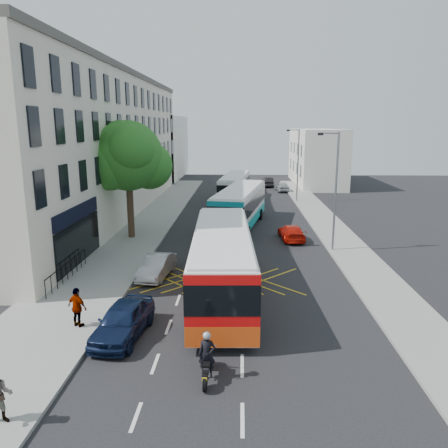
# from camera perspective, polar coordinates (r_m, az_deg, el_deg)

# --- Properties ---
(ground) EXTENTS (120.00, 120.00, 0.00)m
(ground) POSITION_cam_1_polar(r_m,az_deg,el_deg) (19.39, 2.37, -13.45)
(ground) COLOR black
(ground) RESTS_ON ground
(pavement_left) EXTENTS (5.00, 70.00, 0.15)m
(pavement_left) POSITION_cam_1_polar(r_m,az_deg,el_deg) (34.52, -11.95, -1.74)
(pavement_left) COLOR gray
(pavement_left) RESTS_ON ground
(pavement_right) EXTENTS (3.00, 70.00, 0.15)m
(pavement_right) POSITION_cam_1_polar(r_m,az_deg,el_deg) (34.34, 14.93, -1.97)
(pavement_right) COLOR gray
(pavement_right) RESTS_ON ground
(terrace_main) EXTENTS (8.30, 45.00, 13.50)m
(terrace_main) POSITION_cam_1_polar(r_m,az_deg,el_deg) (44.16, -16.40, 9.93)
(terrace_main) COLOR beige
(terrace_main) RESTS_ON ground
(terrace_far) EXTENTS (8.00, 20.00, 10.00)m
(terrace_far) POSITION_cam_1_polar(r_m,az_deg,el_deg) (73.79, -8.80, 9.87)
(terrace_far) COLOR silver
(terrace_far) RESTS_ON ground
(building_right) EXTENTS (6.00, 18.00, 8.00)m
(building_right) POSITION_cam_1_polar(r_m,az_deg,el_deg) (66.48, 11.93, 8.58)
(building_right) COLOR silver
(building_right) RESTS_ON ground
(street_tree) EXTENTS (6.30, 5.70, 8.80)m
(street_tree) POSITION_cam_1_polar(r_m,az_deg,el_deg) (33.50, -12.48, 8.60)
(street_tree) COLOR #382619
(street_tree) RESTS_ON pavement_left
(lamp_near) EXTENTS (1.45, 0.15, 8.00)m
(lamp_near) POSITION_cam_1_polar(r_m,az_deg,el_deg) (30.32, 14.23, 4.91)
(lamp_near) COLOR slate
(lamp_near) RESTS_ON pavement_right
(lamp_far) EXTENTS (1.45, 0.15, 8.00)m
(lamp_far) POSITION_cam_1_polar(r_m,az_deg,el_deg) (49.95, 9.53, 8.08)
(lamp_far) COLOR slate
(lamp_far) RESTS_ON pavement_right
(railings) EXTENTS (0.08, 5.60, 1.14)m
(railings) POSITION_cam_1_polar(r_m,az_deg,el_deg) (25.85, -19.80, -5.67)
(railings) COLOR black
(railings) RESTS_ON pavement_left
(bus_near) EXTENTS (3.45, 12.41, 3.46)m
(bus_near) POSITION_cam_1_polar(r_m,az_deg,el_deg) (22.09, -0.24, -4.99)
(bus_near) COLOR silver
(bus_near) RESTS_ON ground
(bus_mid) EXTENTS (4.84, 12.21, 3.35)m
(bus_mid) POSITION_cam_1_polar(r_m,az_deg,el_deg) (37.44, 2.08, 2.31)
(bus_mid) COLOR silver
(bus_mid) RESTS_ON ground
(bus_far) EXTENTS (3.62, 11.06, 3.05)m
(bus_far) POSITION_cam_1_polar(r_m,az_deg,el_deg) (50.12, 1.43, 4.80)
(bus_far) COLOR silver
(bus_far) RESTS_ON ground
(motorbike) EXTENTS (0.60, 2.01, 1.78)m
(motorbike) POSITION_cam_1_polar(r_m,az_deg,el_deg) (15.58, -2.23, -16.97)
(motorbike) COLOR black
(motorbike) RESTS_ON ground
(parked_car_blue) EXTENTS (2.16, 4.39, 1.44)m
(parked_car_blue) POSITION_cam_1_polar(r_m,az_deg,el_deg) (18.85, -13.03, -12.17)
(parked_car_blue) COLOR #0D1937
(parked_car_blue) RESTS_ON ground
(parked_car_silver) EXTENTS (1.83, 3.97, 1.26)m
(parked_car_silver) POSITION_cam_1_polar(r_m,az_deg,el_deg) (25.51, -8.78, -5.50)
(parked_car_silver) COLOR #A9AAB1
(parked_car_silver) RESTS_ON ground
(red_hatchback) EXTENTS (1.94, 4.11, 1.16)m
(red_hatchback) POSITION_cam_1_polar(r_m,az_deg,el_deg) (33.66, 8.80, -1.09)
(red_hatchback) COLOR red
(red_hatchback) RESTS_ON ground
(distant_car_grey) EXTENTS (2.29, 4.38, 1.18)m
(distant_car_grey) POSITION_cam_1_polar(r_m,az_deg,el_deg) (60.17, 0.77, 5.17)
(distant_car_grey) COLOR #393C40
(distant_car_grey) RESTS_ON ground
(distant_car_silver) EXTENTS (1.81, 3.89, 1.29)m
(distant_car_silver) POSITION_cam_1_polar(r_m,az_deg,el_deg) (58.36, 7.60, 4.87)
(distant_car_silver) COLOR #969A9D
(distant_car_silver) RESTS_ON ground
(distant_car_dark) EXTENTS (1.55, 4.17, 1.36)m
(distant_car_dark) POSITION_cam_1_polar(r_m,az_deg,el_deg) (62.78, 5.71, 5.51)
(distant_car_dark) COLOR black
(distant_car_dark) RESTS_ON ground
(pedestrian_far) EXTENTS (1.10, 0.82, 1.73)m
(pedestrian_far) POSITION_cam_1_polar(r_m,az_deg,el_deg) (19.85, -18.61, -10.29)
(pedestrian_far) COLOR gray
(pedestrian_far) RESTS_ON pavement_left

